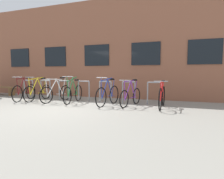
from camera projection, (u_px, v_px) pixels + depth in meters
The scene contains 11 objects.
ground_plane at pixel (59, 109), 6.19m from camera, with size 42.00×42.00×0.00m, color gray.
storefront_building at pixel (116, 55), 12.00m from camera, with size 28.00×6.41×4.75m.
bike_rack at pixel (84, 89), 7.95m from camera, with size 6.56×0.05×0.89m.
bicycle_green at pixel (73, 93), 7.57m from camera, with size 0.44×1.78×1.11m.
bicycle_white at pixel (57, 93), 7.78m from camera, with size 0.48×1.77×1.06m.
bicycle_purple at pixel (131, 96), 6.83m from camera, with size 0.54×1.63×1.00m.
bicycle_blue at pixel (108, 95), 6.94m from camera, with size 0.47×1.71×1.08m.
bicycle_red at pixel (162, 96), 6.39m from camera, with size 0.44×1.72×0.98m.
bicycle_yellow at pixel (38, 92), 8.18m from camera, with size 0.44×1.77×1.07m.
bicycle_maroon at pixel (25, 91), 8.15m from camera, with size 0.48×1.70×1.08m.
wooden_bench at pixel (2, 89), 10.09m from camera, with size 1.72×0.40×0.47m.
Camera 1 is at (3.64, -5.21, 1.22)m, focal length 29.39 mm.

